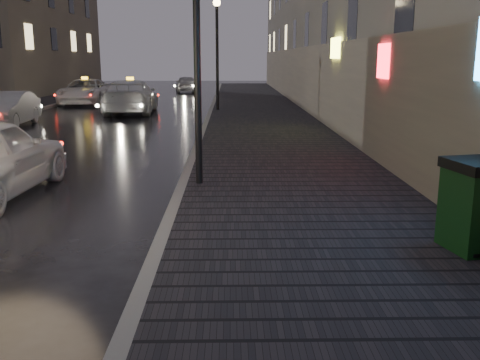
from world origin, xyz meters
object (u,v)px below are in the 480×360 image
object	(u,v)px
lamp_far	(217,41)
taxi_far	(85,92)
taxi_mid	(131,97)
car_far	(186,84)
car_left_mid	(7,109)
lamp_near	(196,15)
trash_bin	(478,205)

from	to	relation	value
lamp_far	taxi_far	distance (m)	9.88
taxi_mid	car_far	distance (m)	16.11
taxi_mid	lamp_far	bearing A→B (deg)	-179.52
lamp_far	taxi_far	size ratio (longest dim) A/B	1.01
car_left_mid	taxi_mid	xyz separation A→B (m)	(3.94, 5.18, 0.13)
lamp_near	lamp_far	distance (m)	16.00
trash_bin	car_left_mid	xyz separation A→B (m)	(-12.15, 14.57, -0.09)
lamp_near	car_left_mid	world-z (taller)	lamp_near
lamp_far	taxi_far	xyz separation A→B (m)	(-7.92, 5.22, -2.76)
taxi_mid	car_left_mid	bearing A→B (deg)	50.04
car_left_mid	car_far	size ratio (longest dim) A/B	1.08
lamp_near	taxi_far	xyz separation A→B (m)	(-7.92, 21.22, -2.76)
trash_bin	car_left_mid	world-z (taller)	trash_bin
car_left_mid	taxi_far	size ratio (longest dim) A/B	0.79
lamp_near	trash_bin	size ratio (longest dim) A/B	4.32
lamp_near	taxi_far	size ratio (longest dim) A/B	1.01
trash_bin	lamp_near	bearing A→B (deg)	122.90
taxi_far	car_far	distance (m)	11.75
lamp_near	lamp_far	size ratio (longest dim) A/B	1.00
taxi_mid	taxi_far	size ratio (longest dim) A/B	1.07
trash_bin	car_far	distance (m)	36.44
lamp_near	taxi_mid	xyz separation A→B (m)	(-4.25, 15.77, -2.68)
trash_bin	car_left_mid	bearing A→B (deg)	117.96
trash_bin	taxi_far	xyz separation A→B (m)	(-11.87, 25.20, -0.04)
lamp_far	taxi_mid	xyz separation A→B (m)	(-4.25, -0.23, -2.68)
taxi_far	trash_bin	bearing A→B (deg)	-65.17
lamp_far	lamp_near	bearing A→B (deg)	-90.00
car_left_mid	taxi_far	bearing A→B (deg)	85.34
lamp_far	car_far	bearing A→B (deg)	100.21
car_left_mid	taxi_mid	distance (m)	6.51
trash_bin	taxi_mid	size ratio (longest dim) A/B	0.22
lamp_far	car_left_mid	size ratio (longest dim) A/B	1.27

